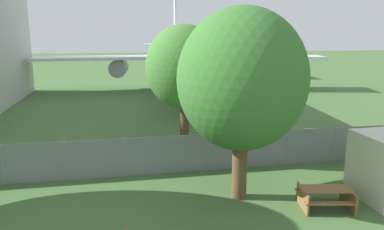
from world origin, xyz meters
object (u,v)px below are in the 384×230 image
object	(u,v)px
picnic_bench_near_cabin	(326,196)
tree_far_right	(242,80)
tree_behind_benches	(184,68)
airplane	(182,53)

from	to	relation	value
picnic_bench_near_cabin	tree_far_right	xyz separation A→B (m)	(-2.82, 1.47, 4.10)
picnic_bench_near_cabin	tree_behind_benches	xyz separation A→B (m)	(-4.04, 6.82, 4.09)
tree_behind_benches	tree_far_right	bearing A→B (deg)	-77.08
airplane	tree_far_right	bearing A→B (deg)	0.92
picnic_bench_near_cabin	tree_far_right	bearing A→B (deg)	152.35
airplane	picnic_bench_near_cabin	bearing A→B (deg)	6.85
picnic_bench_near_cabin	tree_behind_benches	bearing A→B (deg)	120.66
picnic_bench_near_cabin	tree_behind_benches	distance (m)	8.92
picnic_bench_near_cabin	tree_far_right	distance (m)	5.19
tree_far_right	tree_behind_benches	bearing A→B (deg)	102.92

